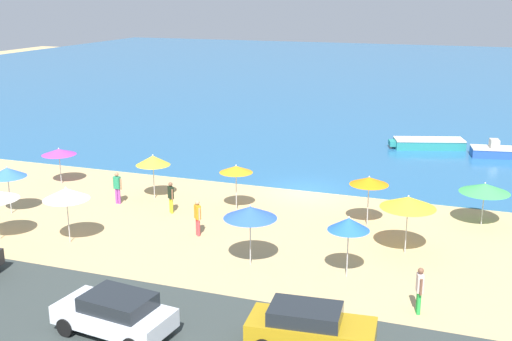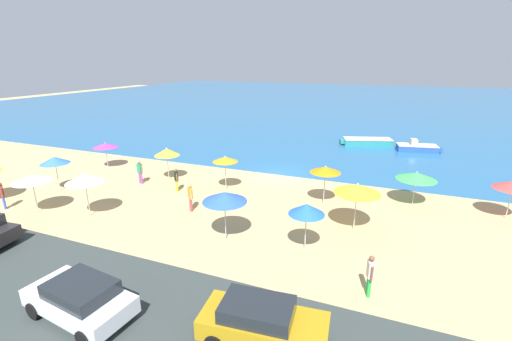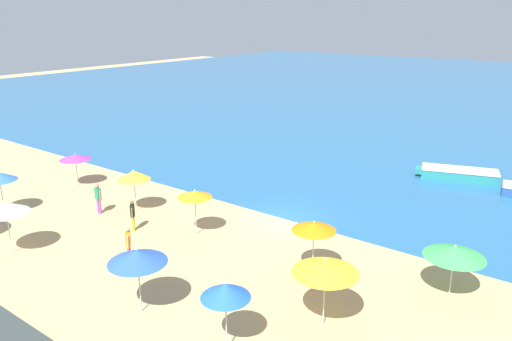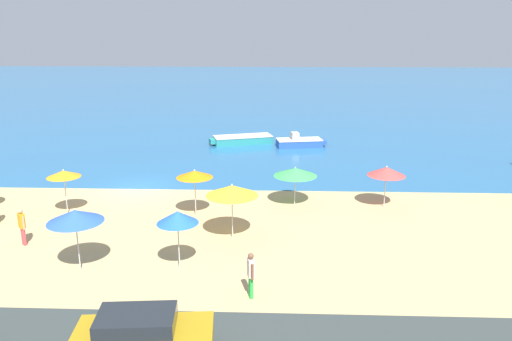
% 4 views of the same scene
% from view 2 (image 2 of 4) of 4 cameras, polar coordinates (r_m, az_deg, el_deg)
% --- Properties ---
extents(ground_plane, '(160.00, 160.00, 0.00)m').
position_cam_2_polar(ground_plane, '(27.60, 3.93, -0.76)').
color(ground_plane, tan).
extents(sea, '(150.00, 110.00, 0.05)m').
position_cam_2_polar(sea, '(80.82, 16.12, 11.02)').
color(sea, '#266296').
rests_on(sea, ground_plane).
extents(coastal_road, '(80.00, 8.00, 0.06)m').
position_cam_2_polar(coastal_road, '(13.66, -22.07, -23.75)').
color(coastal_road, '#333B39').
rests_on(coastal_road, ground_plane).
extents(beach_umbrella_0, '(2.44, 2.44, 2.70)m').
position_cam_2_polar(beach_umbrella_0, '(18.76, 16.54, -2.95)').
color(beach_umbrella_0, '#B2B2B7').
rests_on(beach_umbrella_0, ground_plane).
extents(beach_umbrella_1, '(2.17, 2.17, 2.45)m').
position_cam_2_polar(beach_umbrella_1, '(24.12, -33.35, -1.12)').
color(beach_umbrella_1, '#B2B2B7').
rests_on(beach_umbrella_1, ground_plane).
extents(beach_umbrella_3, '(2.26, 2.26, 2.68)m').
position_cam_2_polar(beach_umbrella_3, '(17.10, -5.25, -4.39)').
color(beach_umbrella_3, '#B2B2B7').
rests_on(beach_umbrella_3, ground_plane).
extents(beach_umbrella_4, '(1.93, 1.93, 2.55)m').
position_cam_2_polar(beach_umbrella_4, '(27.43, -30.55, 1.49)').
color(beach_umbrella_4, '#B2B2B7').
rests_on(beach_umbrella_4, ground_plane).
extents(beach_umbrella_5, '(1.70, 1.70, 2.59)m').
position_cam_2_polar(beach_umbrella_5, '(16.06, 8.44, -6.39)').
color(beach_umbrella_5, '#B2B2B7').
rests_on(beach_umbrella_5, ground_plane).
extents(beach_umbrella_6, '(1.91, 1.91, 2.54)m').
position_cam_2_polar(beach_umbrella_6, '(26.73, -14.64, 3.00)').
color(beach_umbrella_6, '#B2B2B7').
rests_on(beach_umbrella_6, ground_plane).
extents(beach_umbrella_7, '(1.92, 1.92, 2.55)m').
position_cam_2_polar(beach_umbrella_7, '(21.81, 11.50, 0.14)').
color(beach_umbrella_7, '#B2B2B7').
rests_on(beach_umbrella_7, ground_plane).
extents(beach_umbrella_8, '(2.45, 2.45, 2.21)m').
position_cam_2_polar(beach_umbrella_8, '(23.62, 25.18, -0.84)').
color(beach_umbrella_8, '#B2B2B7').
rests_on(beach_umbrella_8, ground_plane).
extents(beach_umbrella_9, '(2.05, 2.05, 2.21)m').
position_cam_2_polar(beach_umbrella_9, '(31.62, -23.84, 3.86)').
color(beach_umbrella_9, '#B2B2B7').
rests_on(beach_umbrella_9, ground_plane).
extents(beach_umbrella_11, '(1.77, 1.77, 2.49)m').
position_cam_2_polar(beach_umbrella_11, '(23.91, -5.16, 1.87)').
color(beach_umbrella_11, '#B2B2B7').
rests_on(beach_umbrella_11, ground_plane).
extents(beach_umbrella_12, '(2.12, 2.12, 2.70)m').
position_cam_2_polar(beach_umbrella_12, '(21.96, -26.70, -1.15)').
color(beach_umbrella_12, '#B2B2B7').
rests_on(beach_umbrella_12, ground_plane).
extents(bather_0, '(0.31, 0.55, 1.78)m').
position_cam_2_polar(bather_0, '(14.42, 18.48, -15.99)').
color(bather_0, green).
rests_on(bather_0, ground_plane).
extents(bather_1, '(0.50, 0.38, 1.74)m').
position_cam_2_polar(bather_1, '(26.20, -36.64, -3.18)').
color(bather_1, '#4357DB').
rests_on(bather_1, ground_plane).
extents(bather_2, '(0.44, 0.42, 1.68)m').
position_cam_2_polar(bather_2, '(24.48, -13.14, -1.34)').
color(bather_2, yellow).
rests_on(bather_2, ground_plane).
extents(bather_3, '(0.44, 0.42, 1.76)m').
position_cam_2_polar(bather_3, '(21.13, -10.88, -4.18)').
color(bather_3, '#F03F44').
rests_on(bather_3, ground_plane).
extents(bather_4, '(0.57, 0.26, 1.78)m').
position_cam_2_polar(bather_4, '(26.77, -18.78, -0.04)').
color(bather_4, purple).
rests_on(bather_4, ground_plane).
extents(parked_car_0, '(4.20, 2.08, 1.50)m').
position_cam_2_polar(parked_car_0, '(11.95, 1.01, -23.97)').
color(parked_car_0, '#AC8315').
rests_on(parked_car_0, coastal_road).
extents(parked_car_2, '(4.20, 2.35, 1.45)m').
position_cam_2_polar(parked_car_2, '(14.30, -27.28, -18.38)').
color(parked_car_2, silver).
rests_on(parked_car_2, coastal_road).
extents(skiff_nearshore, '(4.34, 2.25, 1.24)m').
position_cam_2_polar(skiff_nearshore, '(38.12, 25.29, 3.49)').
color(skiff_nearshore, '#2852A7').
rests_on(skiff_nearshore, sea).
extents(skiff_offshore, '(5.57, 3.19, 0.71)m').
position_cam_2_polar(skiff_offshore, '(38.98, 17.97, 4.60)').
color(skiff_offshore, teal).
rests_on(skiff_offshore, sea).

